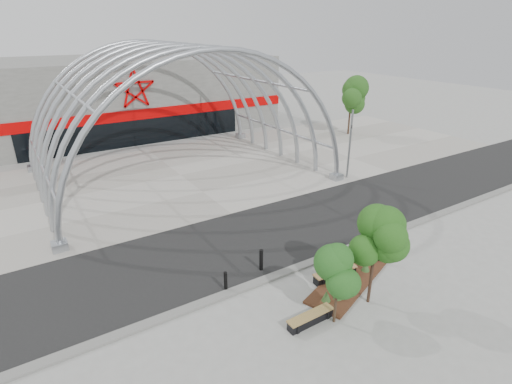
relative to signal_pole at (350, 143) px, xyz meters
The scene contains 18 objects.
ground 13.88m from the signal_pole, 144.37° to the right, with size 140.00×140.00×0.00m, color gray.
road 12.23m from the signal_pole, 158.20° to the right, with size 140.00×7.00×0.02m, color black.
forecourt 13.69m from the signal_pole, 145.54° to the left, with size 60.00×17.00×0.04m, color #9F9A90.
kerb 14.02m from the signal_pole, 143.52° to the right, with size 60.00×0.50×0.12m, color slate.
arena_building 27.84m from the signal_pole, 113.40° to the left, with size 34.00×15.24×8.00m.
vault_canopy 13.69m from the signal_pole, 145.54° to the left, with size 20.80×15.80×20.36m.
planting_bed 14.44m from the signal_pole, 133.69° to the right, with size 6.07×3.72×0.61m.
signal_pole is the anchor object (origin of this frame).
street_tree_0 17.27m from the signal_pole, 135.79° to the right, with size 1.58×1.58×3.61m.
street_tree_1 15.68m from the signal_pole, 130.74° to the right, with size 1.71×1.71×4.03m.
bench_0 17.82m from the signal_pole, 138.85° to the right, with size 2.15×0.50×0.45m.
bench_1 14.47m from the signal_pole, 136.37° to the right, with size 2.35×0.66×0.49m.
bollard_0 17.24m from the signal_pole, 152.59° to the right, with size 0.16×0.16×1.00m, color black.
bollard_1 14.97m from the signal_pole, 150.46° to the right, with size 0.18×0.18×1.14m, color black.
bollard_2 14.24m from the signal_pole, 138.91° to the right, with size 0.17×0.17×1.07m, color black.
bollard_3 12.57m from the signal_pole, 126.74° to the right, with size 0.17×0.17×1.07m, color black.
bollard_4 11.83m from the signal_pole, 130.07° to the right, with size 0.18×0.18×1.12m, color black.
bg_tree_1 14.24m from the signal_pole, 45.37° to the left, with size 2.70×2.70×5.91m.
Camera 1 is at (-11.01, -13.47, 11.23)m, focal length 28.00 mm.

